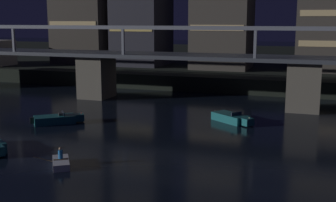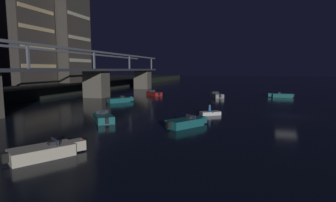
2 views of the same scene
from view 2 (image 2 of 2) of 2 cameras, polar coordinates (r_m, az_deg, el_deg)
ground_plane at (r=36.82m, az=24.39°, el=-2.94°), size 400.00×400.00×0.00m
river_bridge at (r=46.95m, az=-23.69°, el=4.24°), size 84.54×6.40×9.38m
tower_east_tall at (r=74.80m, az=-28.69°, el=11.89°), size 12.17×8.46×22.88m
tower_east_low at (r=83.50m, az=-22.13°, el=14.53°), size 10.86×12.20×31.32m
speedboat_near_left at (r=48.01m, az=-10.50°, el=0.22°), size 4.69×3.99×1.16m
speedboat_near_center at (r=59.53m, az=-3.09°, el=1.60°), size 4.16×4.58×1.16m
speedboat_near_right at (r=30.88m, az=-13.86°, el=-3.54°), size 4.60×4.13×1.16m
speedboat_mid_left at (r=27.39m, az=3.98°, el=-4.67°), size 4.76×3.86×1.16m
speedboat_mid_center at (r=56.48m, az=10.46°, el=1.21°), size 4.99×3.30×1.16m
speedboat_mid_right at (r=60.61m, az=23.34°, el=1.14°), size 1.81×5.19×1.16m
speedboat_far_left at (r=19.78m, az=-24.99°, el=-9.87°), size 4.80×3.78×1.16m
dinghy_with_paddler at (r=34.43m, az=9.14°, el=-2.59°), size 2.70×2.77×1.36m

